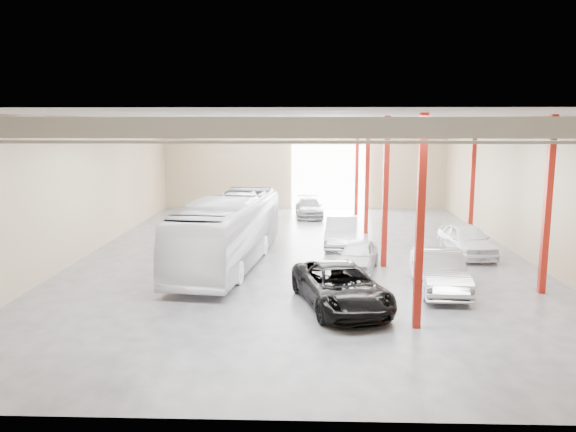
# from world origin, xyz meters

# --- Properties ---
(depot_shell) EXTENTS (22.12, 32.12, 7.06)m
(depot_shell) POSITION_xyz_m (0.13, 0.48, 4.98)
(depot_shell) COLOR #424247
(depot_shell) RESTS_ON ground
(coach_bus) EXTENTS (4.15, 11.95, 3.26)m
(coach_bus) POSITION_xyz_m (-3.50, -2.00, 1.63)
(coach_bus) COLOR silver
(coach_bus) RESTS_ON ground
(black_sedan) EXTENTS (3.95, 6.13, 1.57)m
(black_sedan) POSITION_xyz_m (1.43, -8.00, 0.79)
(black_sedan) COLOR black
(black_sedan) RESTS_ON ground
(car_row_a) EXTENTS (2.50, 4.32, 1.38)m
(car_row_a) POSITION_xyz_m (2.50, -2.80, 0.69)
(car_row_a) COLOR silver
(car_row_a) RESTS_ON ground
(car_row_b) EXTENTS (2.09, 4.87, 1.56)m
(car_row_b) POSITION_xyz_m (2.08, 2.40, 0.78)
(car_row_b) COLOR silver
(car_row_b) RESTS_ON ground
(car_row_c) EXTENTS (2.12, 4.70, 1.34)m
(car_row_c) POSITION_xyz_m (0.35, 12.00, 0.67)
(car_row_c) COLOR gray
(car_row_c) RESTS_ON ground
(car_right_near) EXTENTS (1.94, 5.00, 1.63)m
(car_right_near) POSITION_xyz_m (5.50, -5.82, 0.81)
(car_right_near) COLOR #B2B1B6
(car_right_near) RESTS_ON ground
(car_right_far) EXTENTS (2.26, 4.83, 1.60)m
(car_right_far) POSITION_xyz_m (8.30, 0.35, 0.80)
(car_right_far) COLOR white
(car_right_far) RESTS_ON ground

